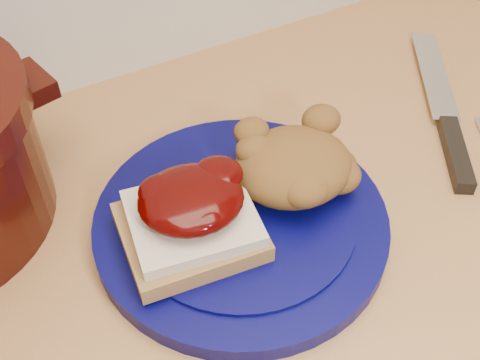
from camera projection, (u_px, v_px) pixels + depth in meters
plate at (241, 222)px, 0.62m from camera, size 0.36×0.36×0.02m
sandwich at (191, 217)px, 0.57m from camera, size 0.14×0.13×0.06m
stuffing_mound at (293, 166)px, 0.61m from camera, size 0.14×0.13×0.06m
chef_knife at (449, 130)px, 0.72m from camera, size 0.18×0.27×0.02m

